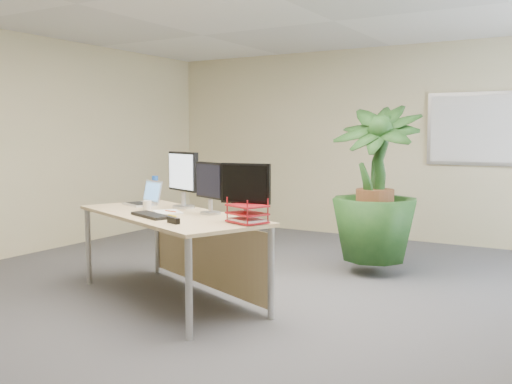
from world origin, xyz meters
The scene contains 17 objects.
floor centered at (0.00, 0.00, 0.00)m, with size 8.00×8.00×0.00m, color #454449.
back_wall centered at (0.00, 4.00, 1.35)m, with size 7.00×0.04×2.70m, color beige.
whiteboard centered at (1.20, 3.97, 1.55)m, with size 1.30×0.04×0.95m.
desk centered at (-0.68, 0.15, 0.62)m, with size 2.21×1.56×0.78m.
floor_plant centered at (0.53, 1.92, 0.75)m, with size 0.84×0.84×1.50m, color #173D16.
monitor_left centered at (-0.85, 0.42, 1.09)m, with size 0.46×0.22×0.53m.
monitor_right centered at (-0.39, 0.21, 1.05)m, with size 0.39×0.19×0.46m.
monitor_dark centered at (0.10, 0.02, 1.05)m, with size 0.42×0.19×0.47m.
laptop centered at (-1.33, 0.42, 0.84)m, with size 0.42×0.39×0.24m.
keyboard centered at (-0.72, -0.19, 0.80)m, with size 0.46×0.15×0.03m, color black.
coffee_mug centered at (-1.04, 0.12, 0.83)m, with size 0.11×0.08×0.09m.
spiral_notebook centered at (-0.76, 0.07, 0.79)m, with size 0.29×0.22×0.01m, color white.
orange_pen centered at (-0.72, 0.07, 0.80)m, with size 0.01×0.01×0.14m, color #EB4D1A.
yellow_highlighter centered at (-0.57, -0.09, 0.79)m, with size 0.01×0.01×0.11m, color yellow.
water_bottle centered at (-1.41, 0.67, 0.91)m, with size 0.07×0.07×0.27m.
letter_tray centered at (0.16, -0.07, 0.85)m, with size 0.36×0.32×0.14m.
stapler centered at (-0.33, -0.38, 0.81)m, with size 0.15×0.04×0.05m, color black.
Camera 1 is at (2.49, -3.86, 1.49)m, focal length 40.00 mm.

